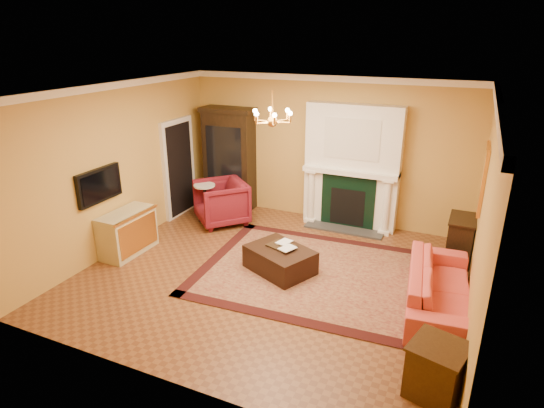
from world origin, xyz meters
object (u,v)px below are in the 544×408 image
Objects in this scene: console_table at (460,240)px; coral_sofa at (441,281)px; end_table at (436,372)px; pedestal_table at (205,200)px; china_cabinet at (230,161)px; commode at (127,232)px; wingback_armchair at (221,200)px; leather_ottoman at (280,260)px.

coral_sofa is at bearing -95.19° from console_table.
end_table is 3.50m from console_table.
pedestal_table is at bearing 146.55° from end_table.
coral_sofa is at bearing -16.88° from pedestal_table.
china_cabinet is at bearing 57.61° from coral_sofa.
commode reaches higher than end_table.
commode is 0.48× the size of coral_sofa.
wingback_armchair reaches higher than console_table.
wingback_armchair is 1.28× the size of console_table.
console_table is (0.06, 3.49, 0.08)m from end_table.
pedestal_table is 5.07m from coral_sofa.
coral_sofa is (4.85, -1.47, -0.03)m from pedestal_table.
end_table is at bearing 178.14° from coral_sofa.
commode is at bearing -103.26° from china_cabinet.
end_table is (4.97, -3.28, -0.16)m from pedestal_table.
pedestal_table reaches higher than leather_ottoman.
leather_ottoman is at bearing 144.67° from end_table.
wingback_armchair is at bearing 168.48° from leather_ottoman.
console_table is at bearing 55.54° from leather_ottoman.
china_cabinet reaches higher than pedestal_table.
end_table is 0.58× the size of leather_ottoman.
china_cabinet is 2.18× the size of wingback_armchair.
pedestal_table is 5.96m from end_table.
china_cabinet is 0.98× the size of coral_sofa.
leather_ottoman is at bearing -148.33° from console_table.
pedestal_table is 0.36× the size of coral_sofa.
coral_sofa is 1.82m from end_table.
china_cabinet is at bearing 79.32° from commode.
china_cabinet is 2.05× the size of leather_ottoman.
commode is at bearing -71.19° from wingback_armchair.
wingback_armchair reaches higher than leather_ottoman.
china_cabinet is at bearing 139.17° from end_table.
leather_ottoman is (-2.71, -1.61, -0.18)m from console_table.
console_table is (5.03, 0.21, -0.07)m from pedestal_table.
china_cabinet is at bearing 83.66° from pedestal_table.
pedestal_table is 1.30× the size of end_table.
commode is at bearing -158.35° from console_table.
commode reaches higher than console_table.
console_table is (5.51, 2.09, -0.00)m from commode.
end_table reaches higher than leather_ottoman.
pedestal_table reaches higher than end_table.
china_cabinet is 2.72× the size of pedestal_table.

